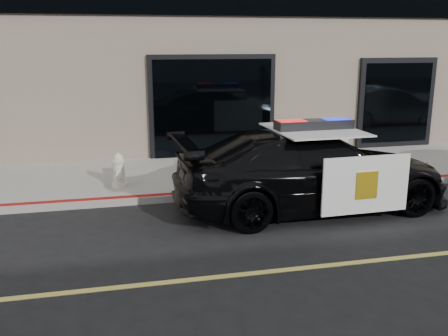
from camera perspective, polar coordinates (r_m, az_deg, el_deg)
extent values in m
plane|color=black|center=(7.93, 16.56, -10.16)|extent=(120.00, 120.00, 0.00)
cube|color=gray|center=(12.47, 4.84, -0.30)|extent=(60.00, 3.50, 0.15)
imported|color=black|center=(9.82, 10.01, -0.22)|extent=(2.54, 5.53, 1.56)
cube|color=white|center=(9.11, 15.92, -1.87)|extent=(1.67, 0.09, 1.04)
cube|color=white|center=(11.03, 10.06, 1.23)|extent=(1.67, 0.09, 1.04)
cube|color=white|center=(9.65, 10.22, 4.36)|extent=(1.62, 1.93, 0.03)
cube|color=gold|center=(9.08, 16.02, -1.92)|extent=(0.42, 0.03, 0.50)
cube|color=black|center=(9.64, 10.24, 4.89)|extent=(1.51, 0.44, 0.18)
cube|color=red|center=(9.46, 7.73, 4.89)|extent=(0.53, 0.36, 0.17)
cube|color=#0C19CC|center=(9.84, 12.67, 5.03)|extent=(0.53, 0.36, 0.17)
cylinder|color=silver|center=(11.05, -11.84, -1.87)|extent=(0.34, 0.34, 0.07)
cylinder|color=silver|center=(10.98, -11.91, -0.51)|extent=(0.24, 0.24, 0.47)
cylinder|color=silver|center=(10.92, -11.98, 0.76)|extent=(0.29, 0.29, 0.06)
sphere|color=silver|center=(10.91, -11.99, 1.05)|extent=(0.21, 0.21, 0.21)
cylinder|color=silver|center=(10.89, -12.02, 1.53)|extent=(0.07, 0.07, 0.07)
cylinder|color=silver|center=(11.12, -11.95, 0.01)|extent=(0.12, 0.11, 0.12)
cylinder|color=silver|center=(10.81, -11.91, -0.39)|extent=(0.12, 0.11, 0.12)
cylinder|color=silver|center=(10.80, -11.89, -0.76)|extent=(0.16, 0.13, 0.16)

